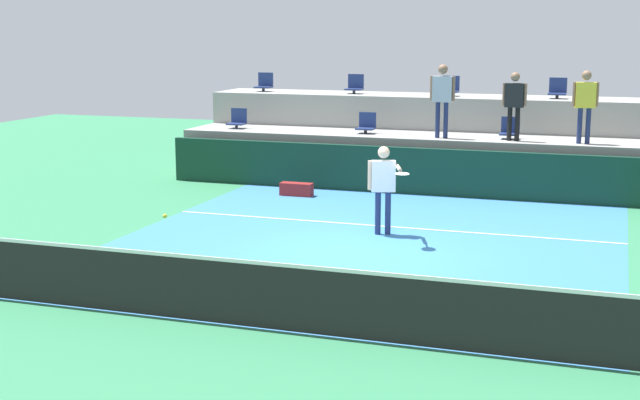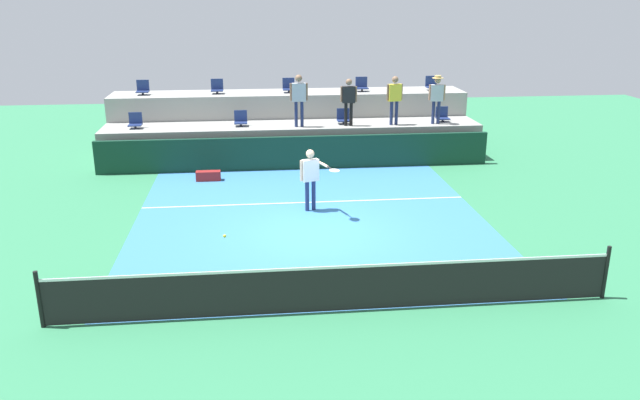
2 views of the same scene
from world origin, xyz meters
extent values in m
plane|color=#2D754C|center=(0.00, 0.00, 0.00)|extent=(40.00, 40.00, 0.00)
cube|color=teal|center=(0.00, 1.00, 0.00)|extent=(9.00, 10.00, 0.01)
cube|color=white|center=(0.00, 2.40, 0.01)|extent=(9.00, 0.06, 0.00)
cube|color=black|center=(0.00, -4.00, 0.46)|extent=(10.40, 0.01, 0.87)
cube|color=white|center=(0.00, -4.00, 0.89)|extent=(10.40, 0.02, 0.05)
cube|color=#0F3323|center=(0.00, 6.00, 0.55)|extent=(13.00, 0.16, 1.10)
cube|color=gray|center=(0.00, 7.30, 0.62)|extent=(13.00, 1.80, 1.25)
cube|color=gray|center=(0.00, 9.10, 1.05)|extent=(13.00, 1.80, 2.10)
cylinder|color=#2D2D33|center=(-5.33, 7.15, 1.30)|extent=(0.08, 0.08, 0.10)
cube|color=navy|center=(-5.33, 7.15, 1.37)|extent=(0.44, 0.40, 0.04)
cube|color=navy|center=(-5.33, 7.33, 1.58)|extent=(0.44, 0.04, 0.38)
cylinder|color=#2D2D33|center=(-1.80, 7.15, 1.30)|extent=(0.08, 0.08, 0.10)
cube|color=navy|center=(-1.80, 7.15, 1.37)|extent=(0.44, 0.40, 0.04)
cube|color=navy|center=(-1.80, 7.33, 1.58)|extent=(0.44, 0.04, 0.38)
cylinder|color=#2D2D33|center=(1.75, 7.15, 1.30)|extent=(0.08, 0.08, 0.10)
cube|color=navy|center=(1.75, 7.15, 1.37)|extent=(0.44, 0.40, 0.04)
cube|color=navy|center=(1.75, 7.33, 1.58)|extent=(0.44, 0.04, 0.38)
cylinder|color=#2D2D33|center=(-5.29, 8.95, 2.15)|extent=(0.08, 0.08, 0.10)
cube|color=navy|center=(-5.29, 8.95, 2.22)|extent=(0.44, 0.40, 0.04)
cube|color=navy|center=(-5.29, 9.13, 2.43)|extent=(0.44, 0.04, 0.38)
cylinder|color=#2D2D33|center=(-2.64, 8.95, 2.15)|extent=(0.08, 0.08, 0.10)
cube|color=navy|center=(-2.64, 8.95, 2.22)|extent=(0.44, 0.40, 0.04)
cube|color=navy|center=(-2.64, 9.13, 2.43)|extent=(0.44, 0.04, 0.38)
cylinder|color=#2D2D33|center=(-0.03, 8.95, 2.15)|extent=(0.08, 0.08, 0.10)
cube|color=navy|center=(-0.03, 8.95, 2.22)|extent=(0.44, 0.40, 0.04)
cube|color=navy|center=(-0.03, 9.13, 2.43)|extent=(0.44, 0.04, 0.38)
cylinder|color=#2D2D33|center=(2.69, 8.95, 2.15)|extent=(0.08, 0.08, 0.10)
cube|color=navy|center=(2.69, 8.95, 2.22)|extent=(0.44, 0.40, 0.04)
cube|color=navy|center=(2.69, 9.13, 2.43)|extent=(0.44, 0.04, 0.38)
cylinder|color=navy|center=(-0.01, 1.71, 0.41)|extent=(0.14, 0.14, 0.83)
cylinder|color=navy|center=(0.17, 1.78, 0.41)|extent=(0.14, 0.14, 0.83)
cube|color=white|center=(0.08, 1.75, 1.12)|extent=(0.48, 0.32, 0.59)
sphere|color=beige|center=(0.08, 1.75, 1.57)|extent=(0.29, 0.29, 0.22)
cylinder|color=beige|center=(-0.17, 1.66, 1.14)|extent=(0.09, 0.09, 0.55)
cylinder|color=beige|center=(0.41, 1.58, 1.32)|extent=(0.24, 0.52, 0.07)
cylinder|color=black|center=(0.53, 1.24, 1.32)|extent=(0.12, 0.26, 0.04)
ellipsoid|color=silver|center=(0.62, 0.98, 1.32)|extent=(0.35, 0.39, 0.03)
cylinder|color=navy|center=(0.08, 6.85, 1.68)|extent=(0.11, 0.11, 0.87)
cylinder|color=navy|center=(0.28, 6.85, 1.68)|extent=(0.11, 0.11, 0.87)
cube|color=#B2B2B7|center=(0.18, 6.85, 2.42)|extent=(0.47, 0.19, 0.61)
sphere|color=#846047|center=(0.18, 6.85, 2.89)|extent=(0.24, 0.24, 0.23)
cylinder|color=#846047|center=(-0.09, 6.86, 2.44)|extent=(0.07, 0.07, 0.58)
cylinder|color=#846047|center=(0.45, 6.84, 2.44)|extent=(0.07, 0.07, 0.58)
cylinder|color=black|center=(1.78, 6.86, 1.64)|extent=(0.12, 0.12, 0.79)
cylinder|color=black|center=(1.96, 6.84, 1.64)|extent=(0.12, 0.12, 0.79)
cube|color=black|center=(1.87, 6.85, 2.32)|extent=(0.44, 0.21, 0.56)
sphere|color=#846047|center=(1.87, 6.85, 2.74)|extent=(0.23, 0.23, 0.21)
cylinder|color=#846047|center=(1.62, 6.87, 2.33)|extent=(0.07, 0.07, 0.52)
cylinder|color=#846047|center=(2.12, 6.83, 2.33)|extent=(0.07, 0.07, 0.52)
cylinder|color=navy|center=(3.36, 6.83, 1.66)|extent=(0.13, 0.13, 0.82)
cylinder|color=navy|center=(3.55, 6.87, 1.66)|extent=(0.13, 0.13, 0.82)
cube|color=yellow|center=(3.46, 6.85, 2.36)|extent=(0.47, 0.26, 0.58)
sphere|color=#846047|center=(3.46, 6.85, 2.80)|extent=(0.26, 0.26, 0.22)
cylinder|color=#846047|center=(3.20, 6.80, 2.38)|extent=(0.08, 0.08, 0.55)
cylinder|color=#846047|center=(3.71, 6.90, 2.38)|extent=(0.08, 0.08, 0.55)
sphere|color=#CCE033|center=(-2.01, -2.89, 1.15)|extent=(0.07, 0.07, 0.07)
cube|color=maroon|center=(-2.84, 4.93, 0.15)|extent=(0.76, 0.28, 0.30)
camera|label=1|loc=(4.20, -14.19, 3.87)|focal=49.79mm
camera|label=2|loc=(-1.41, -14.36, 5.62)|focal=35.50mm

